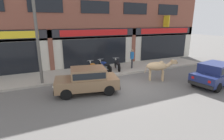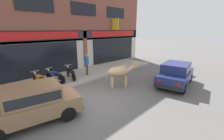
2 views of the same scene
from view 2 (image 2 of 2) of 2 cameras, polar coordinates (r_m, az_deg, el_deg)
The scene contains 10 objects.
ground_plane at distance 7.79m, azimuth -8.85°, elevation -11.47°, with size 90.00×90.00×0.00m, color #605E5B.
sidewalk at distance 10.89m, azimuth -21.18°, elevation -4.07°, with size 19.00×3.31×0.15m, color #A8A093.
shop_building at distance 12.15m, azimuth -26.97°, elevation 16.33°, with size 23.00×1.40×8.54m.
cow at distance 9.12m, azimuth 3.20°, elevation -0.53°, with size 1.93×1.31×1.61m.
car_0 at distance 6.53m, azimuth -28.22°, elevation -10.74°, with size 3.81×2.25×1.46m.
car_1 at distance 10.29m, azimuth 23.11°, elevation -1.04°, with size 3.79×2.17×1.46m.
motorcycle_0 at distance 9.89m, azimuth -25.58°, elevation -3.65°, with size 0.52×1.81×0.88m.
motorcycle_1 at distance 10.39m, azimuth -20.83°, elevation -2.28°, with size 0.62×1.79×0.88m.
motorcycle_2 at distance 10.79m, azimuth -15.44°, elevation -1.20°, with size 0.68×1.78×0.88m.
pedestrian at distance 11.29m, azimuth -9.59°, elevation 3.00°, with size 0.37×0.39×1.60m.
Camera 2 is at (-4.08, -5.66, 3.47)m, focal length 24.00 mm.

